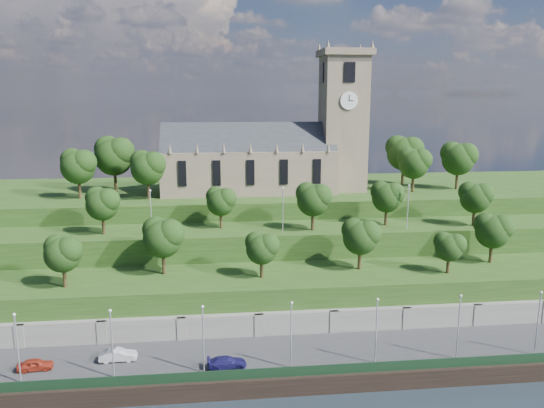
{
  "coord_description": "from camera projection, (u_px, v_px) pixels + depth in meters",
  "views": [
    {
      "loc": [
        -10.25,
        -53.22,
        33.09
      ],
      "look_at": [
        -1.24,
        30.0,
        15.75
      ],
      "focal_mm": 35.0,
      "sensor_mm": 36.0,
      "label": 1
    }
  ],
  "objects": [
    {
      "name": "trees_lower",
      "position": [
        293.0,
        239.0,
        74.97
      ],
      "size": [
        66.99,
        9.16,
        8.26
      ],
      "color": "#2F2312",
      "rests_on": "embankment_lower"
    },
    {
      "name": "embankment_lower",
      "position": [
        290.0,
        300.0,
        76.32
      ],
      "size": [
        160.0,
        12.0,
        8.0
      ],
      "primitive_type": "cube",
      "color": "#224015",
      "rests_on": "ground"
    },
    {
      "name": "retaining_wall",
      "position": [
        296.0,
        328.0,
        70.76
      ],
      "size": [
        160.0,
        2.1,
        5.0
      ],
      "color": "slate",
      "rests_on": "ground"
    },
    {
      "name": "car_left",
      "position": [
        35.0,
        364.0,
        60.85
      ],
      "size": [
        4.08,
        1.99,
        1.34
      ],
      "primitive_type": "imported",
      "rotation": [
        0.0,
        0.0,
        1.68
      ],
      "color": "maroon",
      "rests_on": "promenade"
    },
    {
      "name": "quay_wall",
      "position": [
        312.0,
        386.0,
        59.34
      ],
      "size": [
        160.0,
        0.5,
        2.2
      ],
      "primitive_type": "cube",
      "color": "black",
      "rests_on": "ground"
    },
    {
      "name": "ground",
      "position": [
        312.0,
        394.0,
        59.61
      ],
      "size": [
        320.0,
        320.0,
        0.0
      ],
      "primitive_type": "plane",
      "color": "black",
      "rests_on": "ground"
    },
    {
      "name": "trees_upper",
      "position": [
        305.0,
        198.0,
        83.9
      ],
      "size": [
        64.5,
        7.8,
        7.62
      ],
      "color": "#2F2312",
      "rests_on": "embankment_upper"
    },
    {
      "name": "car_middle",
      "position": [
        118.0,
        355.0,
        62.97
      ],
      "size": [
        4.42,
        1.68,
        1.44
      ],
      "primitive_type": "imported",
      "rotation": [
        0.0,
        0.0,
        1.61
      ],
      "color": "#A3A3A8",
      "rests_on": "promenade"
    },
    {
      "name": "lamp_posts_upper",
      "position": [
        283.0,
        206.0,
        81.63
      ],
      "size": [
        40.36,
        0.36,
        7.24
      ],
      "color": "#B2B2B7",
      "rests_on": "embankment_upper"
    },
    {
      "name": "promenade",
      "position": [
        303.0,
        360.0,
        65.25
      ],
      "size": [
        160.0,
        12.0,
        2.0
      ],
      "primitive_type": "cube",
      "color": "#2D2D30",
      "rests_on": "ground"
    },
    {
      "name": "lamp_posts_promenade",
      "position": [
        291.0,
        330.0,
        60.47
      ],
      "size": [
        60.36,
        0.36,
        8.18
      ],
      "color": "#B2B2B7",
      "rests_on": "promenade"
    },
    {
      "name": "car_right",
      "position": [
        227.0,
        362.0,
        61.37
      ],
      "size": [
        4.64,
        2.08,
        1.32
      ],
      "primitive_type": "imported",
      "rotation": [
        0.0,
        0.0,
        1.62
      ],
      "color": "#1A1650",
      "rests_on": "promenade"
    },
    {
      "name": "trees_hilltop",
      "position": [
        270.0,
        158.0,
        99.21
      ],
      "size": [
        77.24,
        16.26,
        10.55
      ],
      "color": "#2F2312",
      "rests_on": "hilltop"
    },
    {
      "name": "church",
      "position": [
        274.0,
        152.0,
        99.89
      ],
      "size": [
        38.6,
        12.35,
        27.6
      ],
      "color": "#6F604E",
      "rests_on": "hilltop"
    },
    {
      "name": "hilltop",
      "position": [
        267.0,
        224.0,
        106.76
      ],
      "size": [
        160.0,
        32.0,
        15.0
      ],
      "primitive_type": "cube",
      "color": "#224015",
      "rests_on": "ground"
    },
    {
      "name": "embankment_upper",
      "position": [
        280.0,
        263.0,
        86.62
      ],
      "size": [
        160.0,
        10.0,
        12.0
      ],
      "primitive_type": "cube",
      "color": "#224015",
      "rests_on": "ground"
    },
    {
      "name": "fence",
      "position": [
        311.0,
        370.0,
        59.67
      ],
      "size": [
        160.0,
        0.1,
        1.2
      ],
      "primitive_type": "cube",
      "color": "#16331C",
      "rests_on": "promenade"
    }
  ]
}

